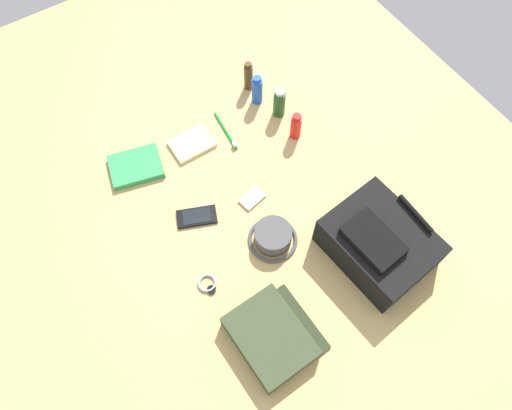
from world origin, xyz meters
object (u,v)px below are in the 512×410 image
bucket_hat (273,237)px  deodorant_spray (257,90)px  notepad (192,144)px  sunscreen_spray (296,126)px  backpack (379,243)px  wristwatch (208,284)px  cell_phone (197,217)px  toiletry_pouch (272,337)px  cologne_bottle (248,76)px  paperback_novel (136,167)px  shampoo_bottle (279,103)px  toothbrush (227,132)px  media_player (252,199)px

bucket_hat → deodorant_spray: 0.59m
bucket_hat → notepad: bucket_hat is taller
sunscreen_spray → backpack: bearing=-5.5°
wristwatch → notepad: (-0.49, 0.22, 0.00)m
bucket_hat → cell_phone: size_ratio=1.10×
backpack → deodorant_spray: size_ratio=2.72×
backpack → toiletry_pouch: (0.05, -0.44, -0.04)m
cell_phone → deodorant_spray: bearing=124.9°
cologne_bottle → paperback_novel: size_ratio=0.61×
toiletry_pouch → shampoo_bottle: 0.85m
wristwatch → notepad: notepad is taller
toiletry_pouch → toothbrush: size_ratio=1.38×
backpack → bucket_hat: backpack is taller
cologne_bottle → paperback_novel: cologne_bottle is taller
shampoo_bottle → wristwatch: 0.72m
cologne_bottle → shampoo_bottle: cologne_bottle is taller
cologne_bottle → deodorant_spray: size_ratio=1.00×
deodorant_spray → paperback_novel: 0.53m
toiletry_pouch → wristwatch: toiletry_pouch is taller
backpack → toothbrush: backpack is taller
backpack → sunscreen_spray: 0.52m
paperback_novel → toothbrush: bearing=82.5°
backpack → toiletry_pouch: 0.44m
backpack → wristwatch: 0.55m
bucket_hat → notepad: 0.48m
cologne_bottle → shampoo_bottle: 0.17m
toiletry_pouch → cologne_bottle: bearing=151.4°
media_player → wristwatch: size_ratio=1.30×
shampoo_bottle → paperback_novel: shampoo_bottle is taller
cell_phone → notepad: 0.30m
bucket_hat → toothbrush: bucket_hat is taller
shampoo_bottle → toothbrush: 0.22m
sunscreen_spray → deodorant_spray: bearing=-172.4°
bucket_hat → toiletry_pouch: bearing=-34.5°
paperback_novel → notepad: 0.22m
sunscreen_spray → media_player: sunscreen_spray is taller
deodorant_spray → paperback_novel: (0.02, -0.53, -0.05)m
cologne_bottle → notepad: 0.35m
bucket_hat → toothbrush: 0.46m
shampoo_bottle → paperback_novel: 0.57m
backpack → media_player: backpack is taller
toiletry_pouch → media_player: bearing=154.2°
toothbrush → notepad: (-0.03, -0.13, 0.00)m
notepad → toiletry_pouch: bearing=-11.2°
deodorant_spray → media_player: bearing=-35.3°
cologne_bottle → cell_phone: size_ratio=0.86×
toiletry_pouch → cell_phone: size_ratio=1.70×
wristwatch → notepad: size_ratio=0.47×
bucket_hat → media_player: (-0.17, 0.03, -0.02)m
shampoo_bottle → notepad: shampoo_bottle is taller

